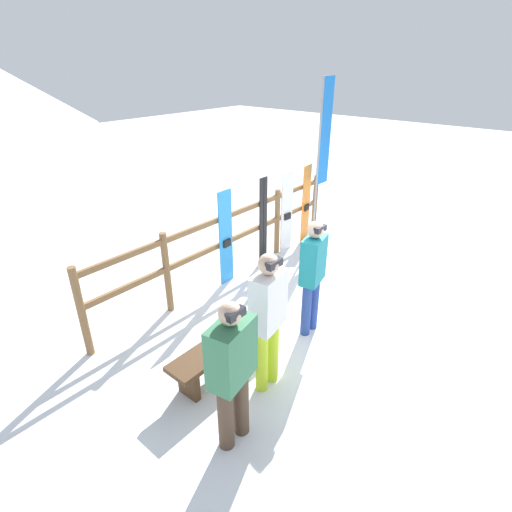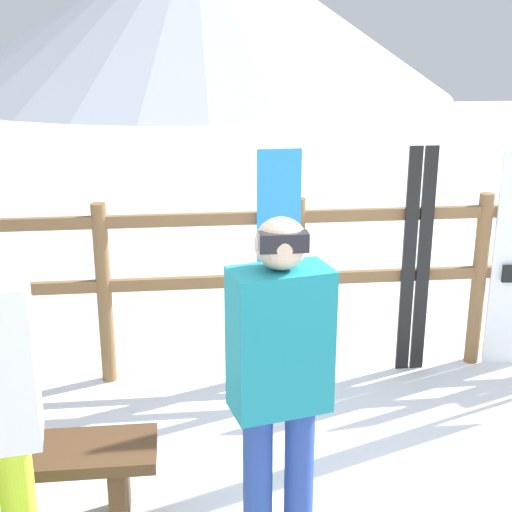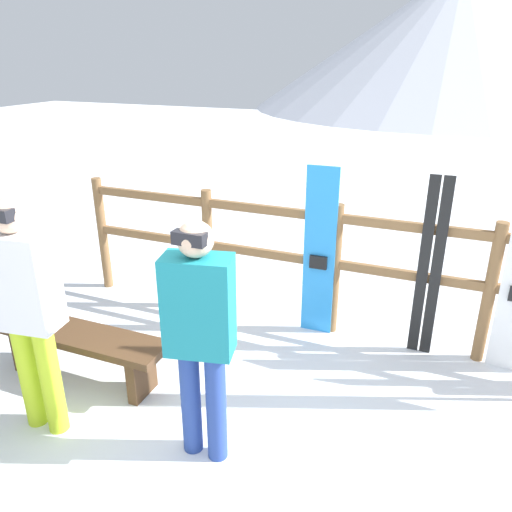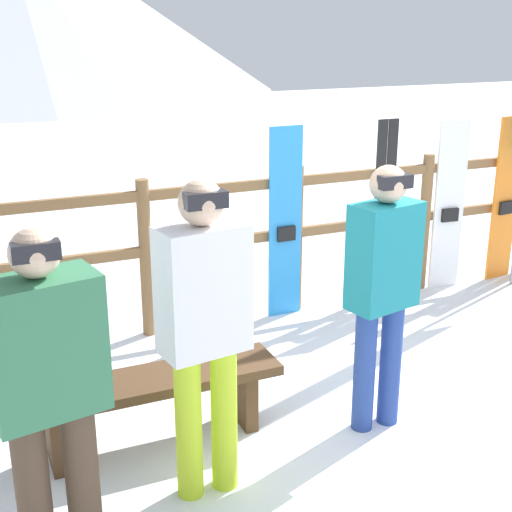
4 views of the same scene
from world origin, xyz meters
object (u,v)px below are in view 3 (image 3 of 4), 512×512
Objects in this scene: person_white at (25,304)px; ski_pair_black at (430,269)px; bench at (80,344)px; snowboard_blue at (319,254)px; person_teal at (200,328)px.

person_white is 1.05× the size of ski_pair_black.
bench is 2.91m from ski_pair_black.
person_white reaches higher than snowboard_blue.
person_white is at bearing -125.20° from snowboard_blue.
bench is at bearing 103.80° from person_white.
snowboard_blue is 1.00× the size of ski_pair_black.
snowboard_blue reaches higher than bench.
person_white is at bearing -170.53° from person_teal.
snowboard_blue is (1.40, 1.99, -0.19)m from person_white.
ski_pair_black reaches higher than bench.
bench is at bearing 164.69° from person_teal.
person_teal is 2.16m from ski_pair_black.
bench is at bearing -149.79° from ski_pair_black.
person_teal reaches higher than snowboard_blue.
snowboard_blue is (0.25, 1.79, -0.15)m from person_teal.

